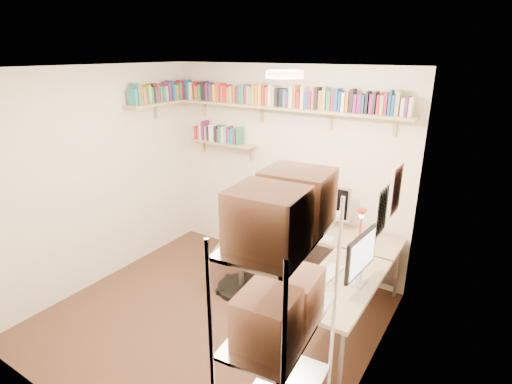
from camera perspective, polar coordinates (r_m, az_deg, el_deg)
ground at (r=4.41m, az=-6.42°, el=-17.34°), size 3.20×3.20×0.00m
room_shell at (r=3.69m, az=-7.25°, el=2.26°), size 3.24×3.04×2.52m
wall_shelves at (r=4.86m, az=-1.55°, el=12.33°), size 3.12×1.09×0.80m
corner_desk at (r=4.42m, az=8.19°, el=-6.63°), size 1.89×1.80×1.23m
office_chair at (r=4.62m, az=-1.87°, el=-8.39°), size 0.62×0.63×1.13m
wire_rack at (r=2.12m, az=3.66°, el=-12.03°), size 0.47×0.84×2.06m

